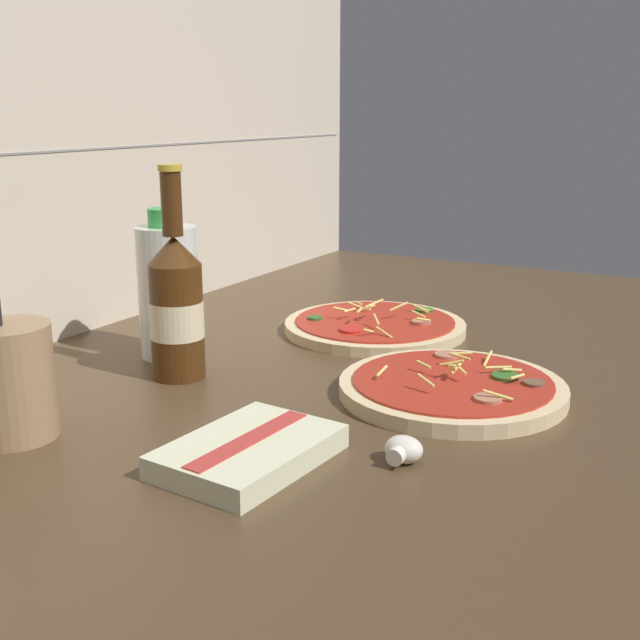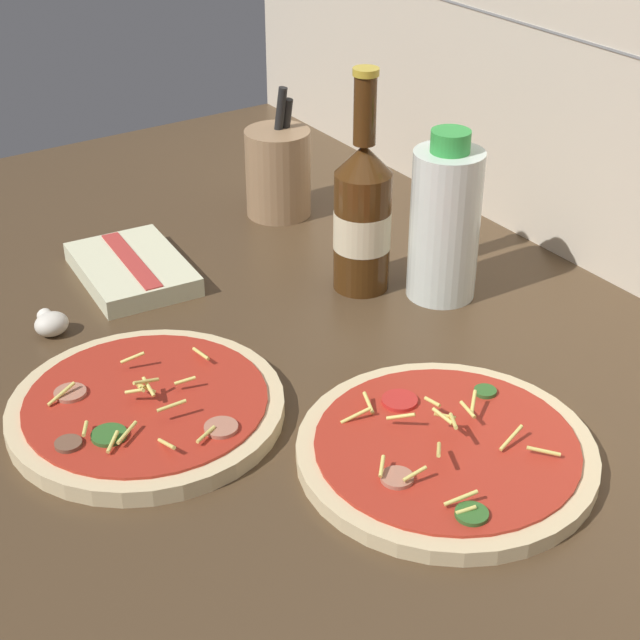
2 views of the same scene
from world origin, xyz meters
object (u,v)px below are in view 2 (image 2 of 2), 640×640
at_px(pizza_far, 446,451).
at_px(oil_bottle, 445,222).
at_px(beer_bottle, 362,214).
at_px(utensil_crock, 278,172).
at_px(mushroom_left, 51,323).
at_px(pizza_near, 146,408).
at_px(dish_towel, 132,269).

relative_size(pizza_far, oil_bottle, 1.36).
bearing_deg(oil_bottle, beer_bottle, -134.70).
height_order(pizza_far, utensil_crock, utensil_crock).
distance_m(beer_bottle, mushroom_left, 0.38).
xyz_separation_m(pizza_near, mushroom_left, (-0.20, -0.02, 0.00)).
bearing_deg(beer_bottle, pizza_far, -22.18).
bearing_deg(oil_bottle, pizza_near, -85.12).
bearing_deg(utensil_crock, beer_bottle, -6.74).
relative_size(pizza_near, pizza_far, 0.97).
distance_m(utensil_crock, dish_towel, 0.27).
xyz_separation_m(pizza_far, dish_towel, (-0.49, -0.10, 0.00)).
bearing_deg(mushroom_left, oil_bottle, 68.33).
distance_m(oil_bottle, utensil_crock, 0.31).
bearing_deg(pizza_far, mushroom_left, -151.52).
bearing_deg(mushroom_left, dish_towel, 119.20).
xyz_separation_m(beer_bottle, mushroom_left, (-0.10, -0.35, -0.08)).
bearing_deg(mushroom_left, utensil_crock, 109.77).
height_order(mushroom_left, dish_towel, mushroom_left).
relative_size(beer_bottle, oil_bottle, 1.31).
distance_m(oil_bottle, dish_towel, 0.39).
distance_m(pizza_far, utensil_crock, 0.58).
bearing_deg(beer_bottle, mushroom_left, -105.79).
xyz_separation_m(pizza_near, beer_bottle, (-0.10, 0.33, 0.09)).
height_order(pizza_near, mushroom_left, pizza_near).
xyz_separation_m(beer_bottle, utensil_crock, (-0.24, 0.03, -0.03)).
bearing_deg(oil_bottle, utensil_crock, -172.45).
bearing_deg(beer_bottle, dish_towel, -127.68).
bearing_deg(pizza_near, pizza_far, 43.51).
distance_m(pizza_far, dish_towel, 0.50).
xyz_separation_m(pizza_far, utensil_crock, (-0.55, 0.16, 0.05)).
relative_size(pizza_far, utensil_crock, 1.55).
height_order(beer_bottle, oil_bottle, beer_bottle).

